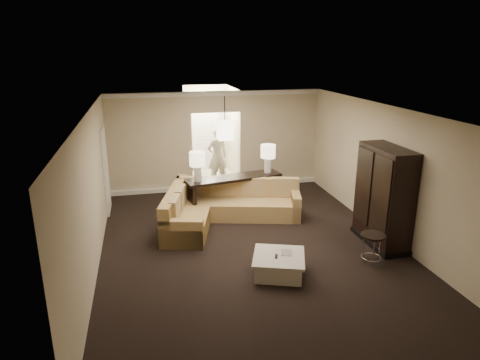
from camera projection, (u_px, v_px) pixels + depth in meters
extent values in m
plane|color=black|center=(251.00, 247.00, 8.84)|extent=(8.00, 8.00, 0.00)
cube|color=#BBA88D|center=(216.00, 141.00, 12.14)|extent=(6.00, 0.04, 2.80)
cube|color=#BBA88D|center=(342.00, 290.00, 4.70)|extent=(6.00, 0.04, 2.80)
cube|color=#BBA88D|center=(92.00, 194.00, 7.78)|extent=(0.04, 8.00, 2.80)
cube|color=#BBA88D|center=(388.00, 173.00, 9.06)|extent=(0.04, 8.00, 2.80)
cube|color=white|center=(252.00, 111.00, 8.00)|extent=(6.00, 8.00, 0.02)
cube|color=silver|center=(216.00, 94.00, 11.70)|extent=(6.00, 0.10, 0.12)
cube|color=silver|center=(217.00, 186.00, 12.49)|extent=(6.00, 0.10, 0.12)
cube|color=white|center=(106.00, 171.00, 10.49)|extent=(0.05, 0.90, 2.10)
cube|color=beige|center=(212.00, 178.00, 13.49)|extent=(1.40, 2.00, 0.01)
cube|color=beige|center=(188.00, 135.00, 12.92)|extent=(0.04, 2.00, 2.80)
cube|color=beige|center=(233.00, 133.00, 13.22)|extent=(0.04, 2.00, 2.80)
cube|color=beige|center=(206.00, 128.00, 14.00)|extent=(1.40, 0.04, 2.80)
cube|color=white|center=(206.00, 139.00, 14.08)|extent=(0.90, 0.05, 2.10)
cube|color=brown|center=(237.00, 208.00, 10.37)|extent=(3.15, 1.66, 0.42)
cube|color=brown|center=(186.00, 227.00, 9.30)|extent=(1.24, 1.60, 0.42)
cube|color=brown|center=(237.00, 187.00, 10.55)|extent=(2.98, 1.02, 0.46)
cube|color=brown|center=(174.00, 199.00, 9.66)|extent=(0.86, 2.40, 0.46)
cube|color=brown|center=(295.00, 205.00, 10.29)|extent=(0.43, 0.93, 0.62)
cube|color=brown|center=(181.00, 234.00, 8.70)|extent=(0.93, 0.43, 0.62)
cube|color=#9C7753|center=(193.00, 186.00, 10.54)|extent=(0.64, 0.32, 0.46)
cube|color=#9C7753|center=(223.00, 186.00, 10.51)|extent=(0.64, 0.32, 0.46)
cube|color=#9C7753|center=(254.00, 187.00, 10.49)|extent=(0.64, 0.32, 0.46)
cube|color=#9C7753|center=(285.00, 187.00, 10.46)|extent=(0.64, 0.32, 0.46)
cube|color=#9C7753|center=(180.00, 197.00, 9.75)|extent=(0.31, 0.63, 0.46)
cube|color=#9C7753|center=(175.00, 208.00, 9.07)|extent=(0.31, 0.63, 0.46)
cube|color=beige|center=(279.00, 266.00, 7.75)|extent=(1.05, 1.05, 0.31)
cube|color=beige|center=(279.00, 257.00, 7.69)|extent=(1.16, 1.16, 0.05)
cube|color=black|center=(276.00, 256.00, 7.64)|extent=(0.09, 0.15, 0.02)
cube|color=beige|center=(287.00, 252.00, 7.80)|extent=(0.28, 0.32, 0.01)
cube|color=black|center=(234.00, 178.00, 10.45)|extent=(2.45, 0.98, 0.07)
cube|color=black|center=(192.00, 202.00, 10.17)|extent=(0.18, 0.50, 0.87)
cube|color=black|center=(273.00, 190.00, 11.00)|extent=(0.18, 0.50, 0.87)
cube|color=black|center=(234.00, 207.00, 10.67)|extent=(2.34, 0.91, 0.04)
cube|color=black|center=(384.00, 196.00, 8.73)|extent=(0.57, 1.38, 2.07)
cube|color=black|center=(381.00, 196.00, 8.30)|extent=(0.03, 0.61, 1.57)
cube|color=black|center=(363.00, 186.00, 8.94)|extent=(0.03, 0.61, 1.57)
cube|color=black|center=(379.00, 240.00, 9.02)|extent=(0.61, 1.44, 0.10)
cylinder|color=black|center=(373.00, 236.00, 8.05)|extent=(0.46, 0.46, 0.04)
torus|color=silver|center=(371.00, 257.00, 8.18)|extent=(0.38, 0.38, 0.03)
cylinder|color=silver|center=(380.00, 248.00, 8.20)|extent=(0.03, 0.03, 0.55)
cylinder|color=silver|center=(363.00, 247.00, 8.24)|extent=(0.03, 0.03, 0.55)
cylinder|color=silver|center=(373.00, 253.00, 7.96)|extent=(0.03, 0.03, 0.55)
cylinder|color=silver|center=(198.00, 173.00, 10.02)|extent=(0.17, 0.17, 0.38)
cylinder|color=#FFE9BF|center=(197.00, 159.00, 9.92)|extent=(0.37, 0.37, 0.33)
cylinder|color=silver|center=(268.00, 165.00, 10.74)|extent=(0.17, 0.17, 0.38)
cylinder|color=#FFE9BF|center=(268.00, 151.00, 10.63)|extent=(0.37, 0.37, 0.33)
cylinder|color=black|center=(225.00, 108.00, 10.60)|extent=(0.02, 0.02, 0.60)
cube|color=#F5E6BF|center=(225.00, 130.00, 10.77)|extent=(0.38, 0.38, 0.48)
imported|color=#ECE7C8|center=(217.00, 154.00, 12.57)|extent=(0.78, 0.61, 1.90)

